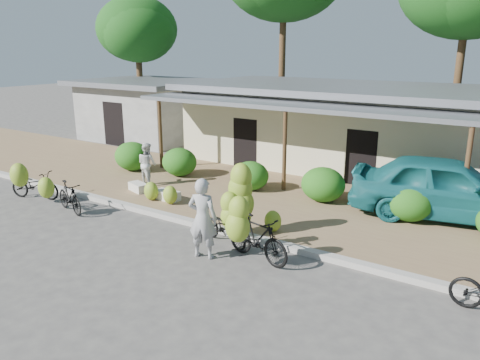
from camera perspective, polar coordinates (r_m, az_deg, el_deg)
The scene contains 23 objects.
ground at distance 11.52m, azimuth -9.34°, elevation -9.21°, with size 100.00×100.00×0.00m, color #484543.
sidewalk at distance 15.27m, azimuth 3.37°, elevation -2.40°, with size 60.00×6.00×0.12m, color olive.
curb at distance 12.90m, azimuth -3.35°, elevation -5.84°, with size 60.00×0.25×0.15m, color #A8A399.
shop_main at distance 20.11m, azimuth 11.99°, elevation 6.63°, with size 13.00×8.50×3.35m.
shop_grey at distance 26.20m, azimuth -11.16°, elevation 8.54°, with size 7.00×6.00×3.15m.
tree_back_left at distance 29.42m, azimuth -12.57°, elevation 17.70°, with size 4.84×4.69×7.74m.
hedge_0 at distance 18.99m, azimuth -12.97°, elevation 2.85°, with size 1.46×1.31×1.14m, color #145713.
hedge_1 at distance 17.87m, azimuth -7.39°, elevation 2.20°, with size 1.36×1.23×1.06m, color #145713.
hedge_2 at distance 15.99m, azimuth 1.33°, elevation 0.54°, with size 1.26×1.13×0.98m, color #145713.
hedge_3 at distance 14.99m, azimuth 10.08°, elevation -0.54°, with size 1.41×1.27×1.10m, color #145713.
hedge_4 at distance 13.96m, azimuth 19.92°, elevation -2.58°, with size 1.36×1.23×1.06m, color #145713.
bike_far_left at distance 16.72m, azimuth -24.03°, elevation -0.35°, with size 1.87×1.45×1.36m.
bike_left at distance 15.01m, azimuth -20.50°, elevation -1.78°, with size 1.64×1.26×1.22m.
bike_center at distance 11.97m, azimuth -0.83°, elevation -3.77°, with size 1.74×1.32×2.04m.
bike_right at distance 10.84m, azimuth 1.62°, elevation -6.61°, with size 1.92×1.33×1.73m.
loose_banana_a at distance 15.19m, azimuth -10.78°, elevation -1.33°, with size 0.48×0.41×0.60m, color #86A82A.
loose_banana_b at distance 14.72m, azimuth -8.52°, elevation -1.81°, with size 0.47×0.40×0.59m, color #86A82A.
loose_banana_c at distance 12.45m, azimuth 4.03°, elevation -5.02°, with size 0.47×0.40×0.58m, color #86A82A.
sack_near at distance 15.17m, azimuth -8.87°, elevation -1.86°, with size 0.85×0.40×0.30m, color beige.
sack_far at distance 16.27m, azimuth -12.29°, elevation -0.85°, with size 0.75×0.38×0.28m, color beige.
vendor at distance 11.02m, azimuth -4.56°, elevation -4.70°, with size 0.72×0.47×1.97m, color #9B9B9B.
bystander at distance 16.85m, azimuth -11.24°, elevation 1.96°, with size 0.73×0.57×1.51m, color silver.
teal_van at distance 14.46m, azimuth 23.86°, elevation -0.85°, with size 2.12×5.27×1.80m, color #17656A.
Camera 1 is at (7.19, -7.59, 4.86)m, focal length 35.00 mm.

